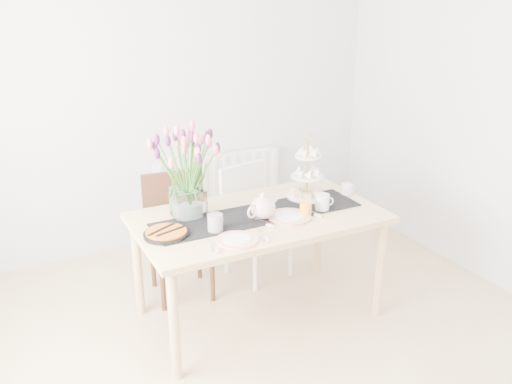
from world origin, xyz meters
name	(u,v)px	position (x,y,z in m)	size (l,w,h in m)	color
room_shell	(299,173)	(0.00, 0.00, 1.30)	(4.50, 4.50, 4.50)	tan
radiator	(219,187)	(0.50, 2.19, 0.45)	(1.20, 0.08, 0.60)	white
dining_table	(259,226)	(0.19, 0.80, 0.67)	(1.60, 0.90, 0.75)	tan
chair_brown	(177,225)	(-0.17, 1.39, 0.52)	(0.48, 0.48, 0.89)	#3A1D15
chair_white	(252,212)	(0.44, 1.39, 0.51)	(0.51, 0.51, 0.87)	silver
table_runner	(259,214)	(0.19, 0.80, 0.75)	(1.40, 0.35, 0.01)	black
tulip_vase	(186,160)	(-0.23, 0.98, 1.14)	(0.70, 0.70, 0.60)	silver
cake_stand	(307,182)	(0.64, 0.92, 0.87)	(0.29, 0.29, 0.42)	gold
teapot	(263,208)	(0.18, 0.72, 0.83)	(0.26, 0.21, 0.17)	white
cream_jug	(347,189)	(0.93, 0.84, 0.79)	(0.08, 0.08, 0.08)	silver
tart_tin	(166,233)	(-0.45, 0.76, 0.77)	(0.27, 0.27, 0.03)	black
mug_grey	(215,223)	(-0.16, 0.68, 0.81)	(0.09, 0.09, 0.11)	gray
mug_white	(322,202)	(0.60, 0.68, 0.81)	(0.09, 0.09, 0.11)	silver
mug_orange	(306,209)	(0.46, 0.65, 0.80)	(0.08, 0.08, 0.09)	orange
plate_left	(237,240)	(-0.10, 0.50, 0.76)	(0.25, 0.25, 0.01)	white
plate_right	(289,217)	(0.34, 0.66, 0.76)	(0.28, 0.28, 0.01)	silver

